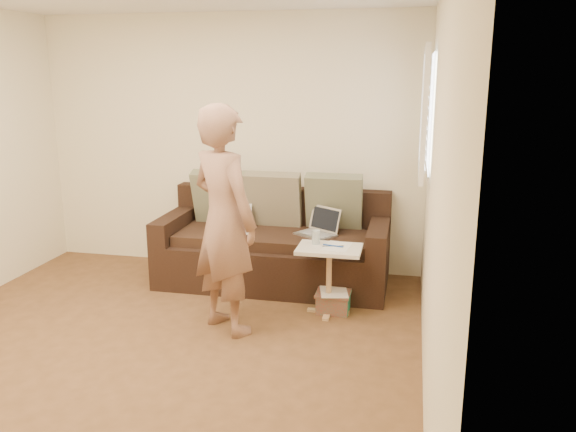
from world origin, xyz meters
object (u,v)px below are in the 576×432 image
(side_table, at_px, (329,280))
(striped_box, at_px, (334,301))
(sofa, at_px, (274,241))
(laptop_white, at_px, (232,231))
(person, at_px, (224,220))
(drinking_glass, at_px, (316,237))
(laptop_silver, at_px, (316,235))

(side_table, height_order, striped_box, side_table)
(sofa, bearing_deg, laptop_white, -171.08)
(person, xyz_separation_m, drinking_glass, (0.63, 0.55, -0.25))
(laptop_white, height_order, person, person)
(sofa, height_order, laptop_white, sofa)
(person, height_order, side_table, person)
(drinking_glass, bearing_deg, side_table, -29.27)
(drinking_glass, bearing_deg, laptop_white, 151.44)
(sofa, bearing_deg, drinking_glass, -47.50)
(person, bearing_deg, laptop_white, -41.60)
(drinking_glass, bearing_deg, striped_box, -7.32)
(laptop_silver, xyz_separation_m, striped_box, (0.25, -0.53, -0.43))
(sofa, xyz_separation_m, laptop_silver, (0.42, -0.04, 0.10))
(side_table, relative_size, drinking_glass, 4.93)
(person, bearing_deg, striped_box, -112.62)
(sofa, distance_m, striped_box, 0.94)
(sofa, xyz_separation_m, side_table, (0.63, -0.62, -0.13))
(side_table, bearing_deg, striped_box, 53.25)
(laptop_white, relative_size, drinking_glass, 2.85)
(striped_box, bearing_deg, laptop_silver, 115.32)
(laptop_white, xyz_separation_m, person, (0.27, -1.04, 0.39))
(sofa, distance_m, person, 1.21)
(laptop_white, xyz_separation_m, side_table, (1.03, -0.56, -0.22))
(person, xyz_separation_m, striped_box, (0.80, 0.53, -0.81))
(person, distance_m, drinking_glass, 0.88)
(side_table, bearing_deg, drinking_glass, 150.73)
(laptop_white, bearing_deg, side_table, -38.09)
(drinking_glass, xyz_separation_m, striped_box, (0.16, -0.02, -0.56))
(laptop_silver, relative_size, laptop_white, 1.05)
(drinking_glass, relative_size, striped_box, 0.41)
(drinking_glass, height_order, striped_box, drinking_glass)
(laptop_white, distance_m, person, 1.14)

